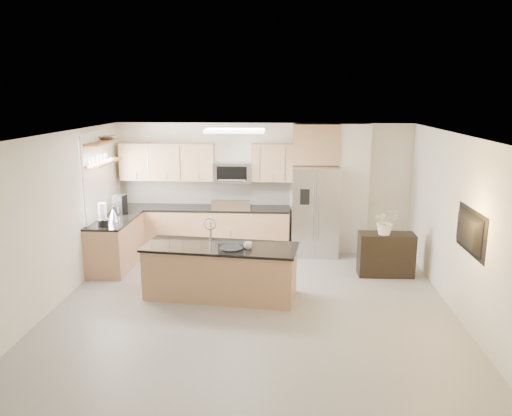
# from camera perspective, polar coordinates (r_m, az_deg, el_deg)

# --- Properties ---
(floor) EXTENTS (6.50, 6.50, 0.00)m
(floor) POSITION_cam_1_polar(r_m,az_deg,el_deg) (7.58, -0.49, -11.79)
(floor) COLOR gray
(floor) RESTS_ON ground
(ceiling) EXTENTS (6.00, 6.50, 0.02)m
(ceiling) POSITION_cam_1_polar(r_m,az_deg,el_deg) (6.91, -0.53, 8.21)
(ceiling) COLOR white
(ceiling) RESTS_ON wall_back
(wall_back) EXTENTS (6.00, 0.02, 2.60)m
(wall_back) POSITION_cam_1_polar(r_m,az_deg,el_deg) (10.30, 0.80, 2.46)
(wall_back) COLOR silver
(wall_back) RESTS_ON floor
(wall_front) EXTENTS (6.00, 0.02, 2.60)m
(wall_front) POSITION_cam_1_polar(r_m,az_deg,el_deg) (4.10, -3.89, -14.18)
(wall_front) COLOR silver
(wall_front) RESTS_ON floor
(wall_left) EXTENTS (0.02, 6.50, 2.60)m
(wall_left) POSITION_cam_1_polar(r_m,az_deg,el_deg) (7.93, -22.69, -1.73)
(wall_left) COLOR silver
(wall_left) RESTS_ON floor
(wall_right) EXTENTS (0.02, 6.50, 2.60)m
(wall_right) POSITION_cam_1_polar(r_m,az_deg,el_deg) (7.54, 22.89, -2.46)
(wall_right) COLOR silver
(wall_right) RESTS_ON floor
(back_counter) EXTENTS (3.55, 0.66, 1.44)m
(back_counter) POSITION_cam_1_polar(r_m,az_deg,el_deg) (10.31, -6.13, -2.33)
(back_counter) COLOR tan
(back_counter) RESTS_ON floor
(left_counter) EXTENTS (0.66, 1.50, 0.92)m
(left_counter) POSITION_cam_1_polar(r_m,az_deg,el_deg) (9.66, -15.74, -3.86)
(left_counter) COLOR tan
(left_counter) RESTS_ON floor
(range) EXTENTS (0.76, 0.64, 1.14)m
(range) POSITION_cam_1_polar(r_m,az_deg,el_deg) (10.21, -2.68, -2.41)
(range) COLOR black
(range) RESTS_ON floor
(upper_cabinets) EXTENTS (3.50, 0.33, 0.75)m
(upper_cabinets) POSITION_cam_1_polar(r_m,az_deg,el_deg) (10.20, -6.60, 5.26)
(upper_cabinets) COLOR tan
(upper_cabinets) RESTS_ON wall_back
(microwave) EXTENTS (0.76, 0.40, 0.40)m
(microwave) POSITION_cam_1_polar(r_m,az_deg,el_deg) (10.09, -2.67, 4.13)
(microwave) COLOR #B1B2B4
(microwave) RESTS_ON upper_cabinets
(refrigerator) EXTENTS (0.92, 0.78, 1.78)m
(refrigerator) POSITION_cam_1_polar(r_m,az_deg,el_deg) (10.02, 6.75, -0.32)
(refrigerator) COLOR #B1B2B4
(refrigerator) RESTS_ON floor
(partition_column) EXTENTS (0.60, 0.30, 2.60)m
(partition_column) POSITION_cam_1_polar(r_m,az_deg,el_deg) (10.23, 11.00, 2.14)
(partition_column) COLOR white
(partition_column) RESTS_ON floor
(window) EXTENTS (0.04, 1.15, 1.65)m
(window) POSITION_cam_1_polar(r_m,az_deg,el_deg) (9.51, -17.89, 3.10)
(window) COLOR white
(window) RESTS_ON wall_left
(shelf_lower) EXTENTS (0.30, 1.20, 0.04)m
(shelf_lower) POSITION_cam_1_polar(r_m,az_deg,el_deg) (9.51, -17.09, 4.99)
(shelf_lower) COLOR #9B653E
(shelf_lower) RESTS_ON wall_left
(shelf_upper) EXTENTS (0.30, 1.20, 0.04)m
(shelf_upper) POSITION_cam_1_polar(r_m,az_deg,el_deg) (9.47, -17.23, 7.20)
(shelf_upper) COLOR #9B653E
(shelf_upper) RESTS_ON wall_left
(ceiling_fixture) EXTENTS (1.00, 0.50, 0.06)m
(ceiling_fixture) POSITION_cam_1_polar(r_m,az_deg,el_deg) (8.54, -2.45, 8.82)
(ceiling_fixture) COLOR white
(ceiling_fixture) RESTS_ON ceiling
(island) EXTENTS (2.49, 1.13, 1.26)m
(island) POSITION_cam_1_polar(r_m,az_deg,el_deg) (8.01, -4.05, -7.17)
(island) COLOR tan
(island) RESTS_ON floor
(credenza) EXTENTS (0.97, 0.42, 0.77)m
(credenza) POSITION_cam_1_polar(r_m,az_deg,el_deg) (9.18, 14.63, -5.16)
(credenza) COLOR black
(credenza) RESTS_ON floor
(cup) EXTENTS (0.15, 0.15, 0.10)m
(cup) POSITION_cam_1_polar(r_m,az_deg,el_deg) (7.70, -0.94, -4.30)
(cup) COLOR white
(cup) RESTS_ON island
(platter) EXTENTS (0.42, 0.42, 0.02)m
(platter) POSITION_cam_1_polar(r_m,az_deg,el_deg) (7.72, -2.87, -4.60)
(platter) COLOR black
(platter) RESTS_ON island
(blender) EXTENTS (0.18, 0.18, 0.42)m
(blender) POSITION_cam_1_polar(r_m,az_deg,el_deg) (9.01, -17.10, -0.93)
(blender) COLOR black
(blender) RESTS_ON left_counter
(kettle) EXTENTS (0.22, 0.22, 0.27)m
(kettle) POSITION_cam_1_polar(r_m,az_deg,el_deg) (9.35, -15.99, -0.75)
(kettle) COLOR #B1B2B4
(kettle) RESTS_ON left_counter
(coffee_maker) EXTENTS (0.23, 0.26, 0.36)m
(coffee_maker) POSITION_cam_1_polar(r_m,az_deg,el_deg) (9.90, -15.27, 0.35)
(coffee_maker) COLOR black
(coffee_maker) RESTS_ON left_counter
(bowl) EXTENTS (0.42, 0.42, 0.10)m
(bowl) POSITION_cam_1_polar(r_m,az_deg,el_deg) (9.73, -16.66, 7.77)
(bowl) COLOR #B1B2B4
(bowl) RESTS_ON shelf_upper
(flower_vase) EXTENTS (0.69, 0.62, 0.70)m
(flower_vase) POSITION_cam_1_polar(r_m,az_deg,el_deg) (8.91, 14.65, -0.79)
(flower_vase) COLOR white
(flower_vase) RESTS_ON credenza
(television) EXTENTS (0.14, 1.08, 0.62)m
(television) POSITION_cam_1_polar(r_m,az_deg,el_deg) (7.32, 22.76, -2.49)
(television) COLOR black
(television) RESTS_ON wall_right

